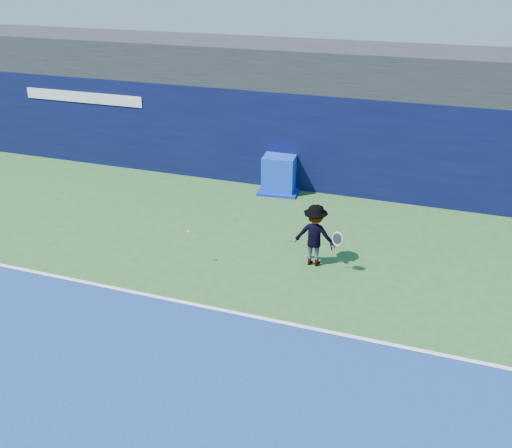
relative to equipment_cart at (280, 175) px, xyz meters
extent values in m
plane|color=#2B5D29|center=(-0.05, -9.76, -0.53)|extent=(80.00, 80.00, 0.00)
cube|color=white|center=(-0.05, -6.76, -0.52)|extent=(24.00, 0.10, 0.01)
cube|color=#222227|center=(-0.05, 1.74, 3.07)|extent=(36.00, 3.00, 1.20)
cube|color=black|center=(-0.05, 0.74, 0.97)|extent=(36.00, 1.00, 3.00)
cube|color=white|center=(-7.05, 0.23, 1.82)|extent=(4.50, 0.04, 0.35)
cube|color=#0E37C6|center=(0.00, 0.00, 0.05)|extent=(1.06, 1.06, 1.16)
cube|color=#0B1C9F|center=(0.00, 0.00, -0.49)|extent=(1.32, 1.32, 0.08)
imported|color=silver|center=(2.17, -4.20, 0.23)|extent=(0.98, 0.56, 1.52)
cylinder|color=black|center=(2.62, -4.45, 0.12)|extent=(0.07, 0.13, 0.24)
torus|color=silver|center=(2.76, -4.50, 0.37)|extent=(0.28, 0.16, 0.27)
cylinder|color=black|center=(2.76, -4.50, 0.37)|extent=(0.23, 0.12, 0.23)
sphere|color=yellow|center=(-0.57, -5.25, 0.37)|extent=(0.07, 0.07, 0.07)
camera|label=1|loc=(4.85, -15.88, 6.12)|focal=40.00mm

